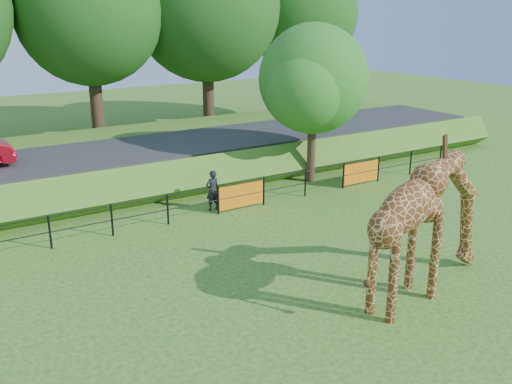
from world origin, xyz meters
TOP-DOWN VIEW (x-y plane):
  - ground at (0.00, 0.00)m, footprint 90.00×90.00m
  - giraffe at (3.70, -0.27)m, footprint 5.31×1.96m
  - perimeter_fence at (0.00, 8.00)m, footprint 28.07×0.10m
  - embankment at (0.00, 15.50)m, footprint 40.00×9.00m
  - road at (0.00, 14.00)m, footprint 40.00×5.00m
  - visitor at (2.06, 8.52)m, footprint 0.59×0.41m
  - tree_east at (7.60, 9.63)m, footprint 5.40×4.71m
  - bg_tree_line at (1.89, 22.00)m, footprint 37.30×8.80m

SIDE VIEW (x-z plane):
  - ground at x=0.00m, z-range 0.00..0.00m
  - perimeter_fence at x=0.00m, z-range 0.00..1.10m
  - embankment at x=0.00m, z-range 0.00..1.30m
  - visitor at x=2.06m, z-range 0.00..1.54m
  - road at x=0.00m, z-range 1.30..1.42m
  - giraffe at x=3.70m, z-range 0.00..3.73m
  - tree_east at x=7.60m, z-range 0.90..7.66m
  - bg_tree_line at x=1.89m, z-range 1.28..13.10m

